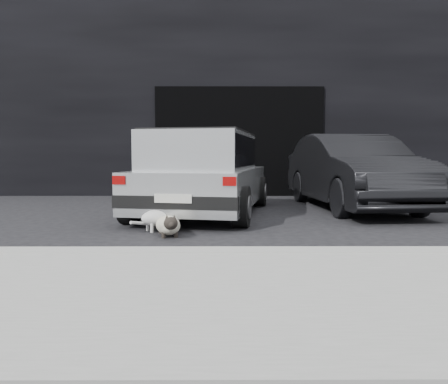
{
  "coord_description": "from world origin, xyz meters",
  "views": [
    {
      "loc": [
        0.59,
        -6.51,
        0.97
      ],
      "look_at": [
        0.61,
        -1.07,
        0.52
      ],
      "focal_mm": 35.0,
      "sensor_mm": 36.0,
      "label": 1
    }
  ],
  "objects_px": {
    "second_car": "(352,171)",
    "cat_white": "(164,216)",
    "silver_hatchback": "(204,170)",
    "cat_siamese": "(168,225)"
  },
  "relations": [
    {
      "from": "silver_hatchback",
      "to": "cat_siamese",
      "type": "relative_size",
      "value": 4.64
    },
    {
      "from": "silver_hatchback",
      "to": "cat_white",
      "type": "height_order",
      "value": "silver_hatchback"
    },
    {
      "from": "silver_hatchback",
      "to": "cat_siamese",
      "type": "distance_m",
      "value": 2.09
    },
    {
      "from": "cat_siamese",
      "to": "silver_hatchback",
      "type": "bearing_deg",
      "value": -113.22
    },
    {
      "from": "second_car",
      "to": "silver_hatchback",
      "type": "bearing_deg",
      "value": -168.57
    },
    {
      "from": "silver_hatchback",
      "to": "cat_siamese",
      "type": "xyz_separation_m",
      "value": [
        -0.35,
        -1.98,
        -0.61
      ]
    },
    {
      "from": "second_car",
      "to": "cat_siamese",
      "type": "bearing_deg",
      "value": -142.46
    },
    {
      "from": "second_car",
      "to": "cat_white",
      "type": "distance_m",
      "value": 3.95
    },
    {
      "from": "cat_white",
      "to": "cat_siamese",
      "type": "bearing_deg",
      "value": -16.56
    },
    {
      "from": "second_car",
      "to": "cat_siamese",
      "type": "distance_m",
      "value": 4.13
    }
  ]
}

